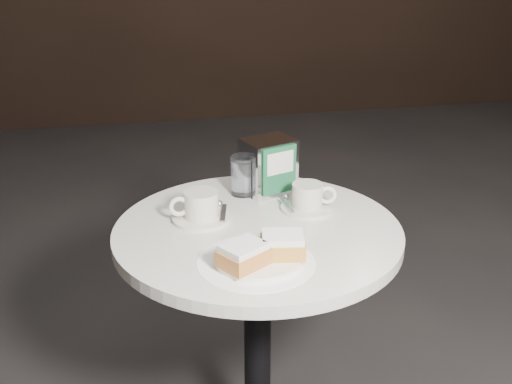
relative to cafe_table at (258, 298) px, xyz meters
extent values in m
cylinder|color=black|center=(0.00, 0.00, -0.18)|extent=(0.07, 0.07, 0.70)
cylinder|color=white|center=(0.00, 0.00, 0.18)|extent=(0.70, 0.70, 0.03)
cylinder|color=white|center=(-0.04, -0.17, 0.20)|extent=(0.26, 0.26, 0.00)
cylinder|color=white|center=(-0.03, -0.17, 0.21)|extent=(0.23, 0.23, 0.01)
cube|color=#C3793C|center=(-0.07, -0.20, 0.23)|extent=(0.12, 0.12, 0.04)
cube|color=white|center=(-0.07, -0.20, 0.25)|extent=(0.11, 0.11, 0.01)
cube|color=gold|center=(0.02, -0.17, 0.23)|extent=(0.11, 0.09, 0.04)
cube|color=white|center=(0.02, -0.17, 0.25)|extent=(0.10, 0.08, 0.01)
cylinder|color=silver|center=(-0.13, 0.07, 0.20)|extent=(0.15, 0.15, 0.01)
cylinder|color=silver|center=(-0.13, 0.07, 0.24)|extent=(0.09, 0.09, 0.07)
cylinder|color=brown|center=(-0.13, 0.07, 0.27)|extent=(0.08, 0.08, 0.00)
torus|color=silver|center=(-0.18, 0.07, 0.24)|extent=(0.05, 0.01, 0.05)
cube|color=silver|center=(-0.07, 0.07, 0.21)|extent=(0.03, 0.10, 0.00)
sphere|color=#BCBCC1|center=(-0.07, 0.12, 0.21)|extent=(0.02, 0.02, 0.02)
cylinder|color=beige|center=(0.15, 0.08, 0.20)|extent=(0.16, 0.16, 0.01)
cylinder|color=beige|center=(0.15, 0.08, 0.24)|extent=(0.09, 0.09, 0.06)
cylinder|color=#92684F|center=(0.15, 0.08, 0.26)|extent=(0.09, 0.09, 0.00)
torus|color=silver|center=(0.20, 0.07, 0.24)|extent=(0.05, 0.02, 0.05)
cube|color=#B4B4B9|center=(0.09, 0.09, 0.21)|extent=(0.02, 0.09, 0.00)
sphere|color=silver|center=(0.10, 0.13, 0.21)|extent=(0.02, 0.02, 0.02)
cylinder|color=white|center=(0.00, 0.21, 0.25)|extent=(0.07, 0.07, 0.11)
cylinder|color=white|center=(0.00, 0.21, 0.25)|extent=(0.06, 0.06, 0.09)
cylinder|color=white|center=(0.05, 0.19, 0.25)|extent=(0.08, 0.08, 0.11)
cylinder|color=silver|center=(0.05, 0.19, 0.25)|extent=(0.07, 0.07, 0.09)
cube|color=silver|center=(0.07, 0.21, 0.27)|extent=(0.16, 0.14, 0.15)
cube|color=#195938|center=(0.09, 0.16, 0.28)|extent=(0.10, 0.04, 0.13)
cube|color=silver|center=(0.09, 0.16, 0.30)|extent=(0.08, 0.03, 0.06)
camera|label=1|loc=(-0.29, -1.37, 0.88)|focal=45.00mm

